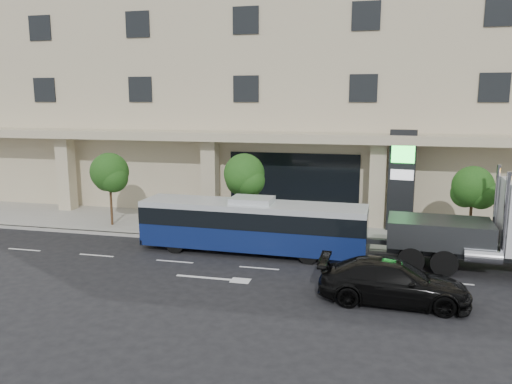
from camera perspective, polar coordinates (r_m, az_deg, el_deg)
ground at (r=23.72m, az=1.17°, el=-7.54°), size 120.00×120.00×0.00m
sidewalk at (r=28.41m, az=3.30°, el=-4.35°), size 120.00×6.00×0.15m
curb at (r=25.57m, az=2.12°, el=-6.03°), size 120.00×0.30×0.15m
convention_center at (r=37.87m, az=6.30°, el=14.41°), size 60.00×17.60×20.00m
tree_left at (r=29.86m, az=-16.35°, el=1.92°), size 2.27×2.20×4.22m
tree_mid at (r=26.82m, az=-1.32°, el=1.73°), size 2.28×2.20×4.38m
tree_right at (r=26.45m, az=23.57°, el=0.24°), size 2.10×2.00×4.04m
city_bus at (r=24.09m, az=-0.46°, el=-3.77°), size 10.95×2.56×2.76m
tow_truck at (r=23.68m, az=26.59°, el=-3.99°), size 10.02×2.94×4.55m
black_sedan at (r=19.19m, az=15.40°, el=-9.85°), size 5.47×2.32×1.58m
signage_pylon at (r=28.56m, az=16.28°, el=1.32°), size 1.46×0.73×5.61m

